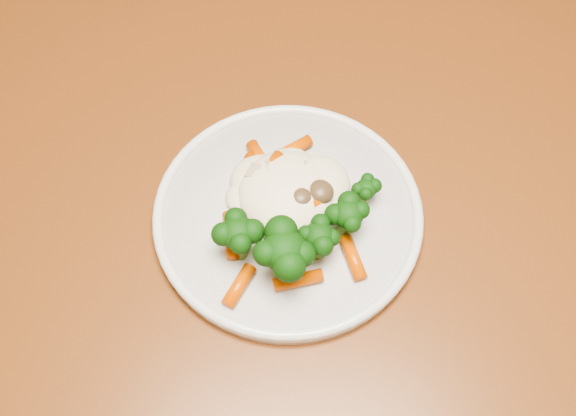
% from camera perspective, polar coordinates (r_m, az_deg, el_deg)
% --- Properties ---
extents(dining_table, '(1.35, 0.94, 0.75)m').
position_cam_1_polar(dining_table, '(0.78, -7.55, -0.90)').
color(dining_table, brown).
rests_on(dining_table, ground).
extents(plate, '(0.24, 0.24, 0.01)m').
position_cam_1_polar(plate, '(0.66, 0.00, -0.62)').
color(plate, silver).
rests_on(plate, dining_table).
extents(meal, '(0.15, 0.17, 0.05)m').
position_cam_1_polar(meal, '(0.63, 0.19, -0.54)').
color(meal, '#FFF2CB').
rests_on(meal, plate).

